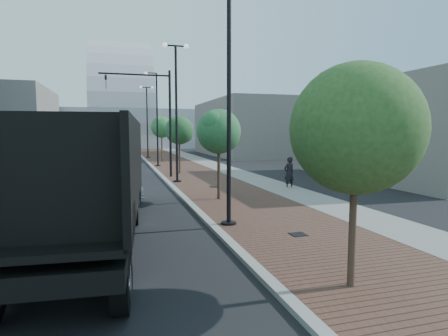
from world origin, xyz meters
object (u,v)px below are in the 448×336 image
object	(u,v)px
white_sedan	(114,186)
pedestrian	(289,173)
dump_truck	(102,182)
dark_car_mid	(63,169)

from	to	relation	value
white_sedan	pedestrian	world-z (taller)	pedestrian
dump_truck	pedestrian	distance (m)	12.14
dark_car_mid	white_sedan	bearing A→B (deg)	-57.77
white_sedan	pedestrian	distance (m)	10.29
dark_car_mid	pedestrian	distance (m)	17.93
white_sedan	dump_truck	bearing A→B (deg)	-119.04
dump_truck	pedestrian	xyz separation A→B (m)	(10.68, 5.74, -0.63)
dump_truck	dark_car_mid	xyz separation A→B (m)	(-3.50, 16.71, -1.02)
dump_truck	dark_car_mid	bearing A→B (deg)	106.38
pedestrian	dump_truck	bearing A→B (deg)	15.63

